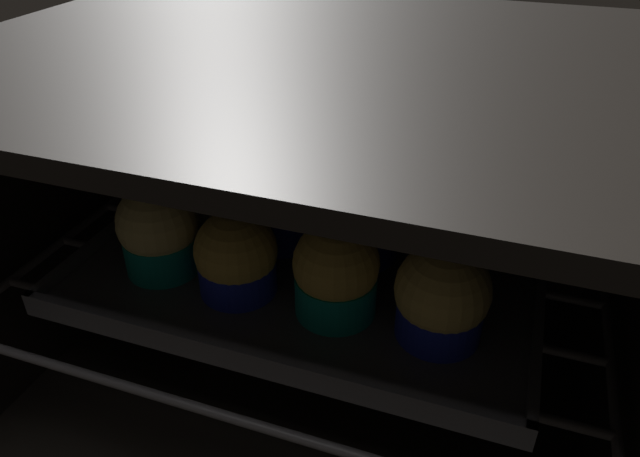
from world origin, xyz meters
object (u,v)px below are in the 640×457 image
(muffin_row1_col3, at_px, (453,240))
(muffin_row2_col3, at_px, (465,195))
(baking_tray, at_px, (320,251))
(muffin_row1_col1, at_px, (282,210))
(muffin_row2_col0, at_px, (241,156))
(muffin_row2_col1, at_px, (311,172))
(muffin_row1_col0, at_px, (197,193))
(muffin_row2_col2, at_px, (389,185))
(muffin_row0_col2, at_px, (336,272))
(muffin_row1_col2, at_px, (363,220))
(muffin_row0_col0, at_px, (159,231))
(muffin_row0_col1, at_px, (236,257))
(muffin_row0_col3, at_px, (442,297))

(muffin_row1_col3, xyz_separation_m, muffin_row2_col3, (-0.00, 0.09, 0.00))
(baking_tray, distance_m, muffin_row1_col1, 0.06)
(muffin_row2_col3, bearing_deg, baking_tray, -145.18)
(muffin_row2_col0, xyz_separation_m, muffin_row2_col1, (0.09, -0.00, -0.00))
(muffin_row1_col0, bearing_deg, muffin_row1_col3, 0.47)
(muffin_row1_col3, relative_size, muffin_row2_col2, 1.08)
(muffin_row1_col1, bearing_deg, muffin_row2_col0, 134.31)
(muffin_row0_col2, bearing_deg, muffin_row1_col2, 91.68)
(muffin_row0_col0, distance_m, muffin_row2_col3, 0.31)
(muffin_row1_col3, bearing_deg, muffin_row1_col1, 179.53)
(baking_tray, height_order, muffin_row1_col3, muffin_row1_col3)
(muffin_row2_col2, bearing_deg, muffin_row0_col0, -135.46)
(muffin_row2_col0, bearing_deg, muffin_row0_col2, -45.67)
(muffin_row0_col0, bearing_deg, muffin_row1_col0, 93.43)
(muffin_row0_col1, height_order, muffin_row2_col0, muffin_row2_col0)
(muffin_row2_col2, bearing_deg, muffin_row1_col0, -152.60)
(muffin_row0_col2, distance_m, muffin_row0_col3, 0.09)
(baking_tray, height_order, muffin_row0_col3, muffin_row0_col3)
(muffin_row2_col0, distance_m, muffin_row2_col2, 0.17)
(baking_tray, xyz_separation_m, muffin_row2_col3, (0.13, 0.09, 0.04))
(muffin_row1_col0, xyz_separation_m, muffin_row2_col3, (0.26, 0.09, -0.00))
(muffin_row0_col1, xyz_separation_m, muffin_row1_col2, (0.09, 0.09, 0.00))
(muffin_row0_col0, xyz_separation_m, muffin_row2_col0, (-0.00, 0.17, -0.00))
(muffin_row2_col1, bearing_deg, muffin_row0_col0, -116.53)
(muffin_row0_col2, bearing_deg, baking_tray, 117.29)
(muffin_row2_col3, bearing_deg, muffin_row0_col0, -146.11)
(muffin_row1_col0, xyz_separation_m, muffin_row1_col2, (0.17, 0.01, -0.00))
(muffin_row1_col0, bearing_deg, muffin_row0_col1, -44.61)
(muffin_row1_col3, bearing_deg, muffin_row2_col3, 90.69)
(muffin_row1_col3, bearing_deg, muffin_row0_col3, -86.84)
(muffin_row1_col0, relative_size, muffin_row2_col3, 1.05)
(muffin_row1_col0, bearing_deg, muffin_row1_col1, 2.18)
(muffin_row0_col1, relative_size, muffin_row2_col2, 1.06)
(muffin_row0_col3, xyz_separation_m, muffin_row2_col1, (-0.17, 0.18, -0.00))
(muffin_row2_col2, relative_size, muffin_row2_col3, 0.94)
(muffin_row0_col3, height_order, muffin_row2_col2, muffin_row0_col3)
(muffin_row0_col3, distance_m, muffin_row2_col2, 0.20)
(muffin_row0_col0, xyz_separation_m, muffin_row0_col1, (0.08, -0.01, -0.01))
(baking_tray, xyz_separation_m, muffin_row1_col3, (0.13, -0.00, 0.04))
(baking_tray, height_order, muffin_row1_col1, muffin_row1_col1)
(muffin_row1_col2, bearing_deg, muffin_row2_col1, 134.49)
(muffin_row1_col0, distance_m, muffin_row2_col0, 0.09)
(muffin_row0_col0, height_order, muffin_row1_col2, muffin_row0_col0)
(muffin_row2_col1, bearing_deg, muffin_row1_col0, -134.40)
(muffin_row1_col1, distance_m, muffin_row2_col0, 0.13)
(muffin_row1_col2, relative_size, muffin_row1_col3, 1.03)
(baking_tray, xyz_separation_m, muffin_row0_col1, (-0.05, -0.09, 0.04))
(muffin_row0_col1, relative_size, muffin_row1_col0, 0.95)
(muffin_row0_col1, bearing_deg, muffin_row2_col1, 88.71)
(muffin_row0_col0, height_order, muffin_row2_col1, muffin_row0_col0)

